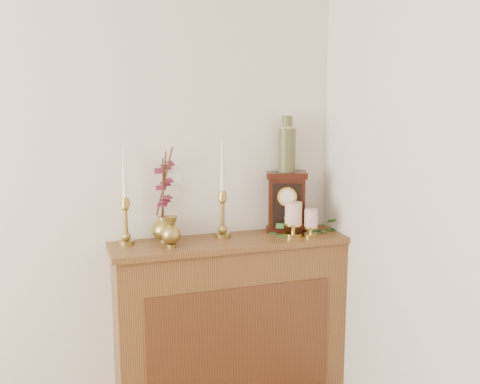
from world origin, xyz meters
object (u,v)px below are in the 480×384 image
object	(u,v)px
candlestick_left	(125,213)
candlestick_center	(222,206)
mantel_clock	(286,202)
ceramic_vase	(287,147)
ginger_jar	(165,198)
bud_vase	(171,232)

from	to	relation	value
candlestick_left	candlestick_center	xyz separation A→B (m)	(0.49, -0.02, 0.01)
mantel_clock	ceramic_vase	distance (m)	0.30
ginger_jar	mantel_clock	xyz separation A→B (m)	(0.66, -0.02, -0.06)
mantel_clock	ginger_jar	bearing A→B (deg)	-162.06
bud_vase	ceramic_vase	world-z (taller)	ceramic_vase
bud_vase	mantel_clock	bearing A→B (deg)	12.11
bud_vase	mantel_clock	xyz separation A→B (m)	(0.67, 0.14, 0.08)
candlestick_center	ceramic_vase	size ratio (longest dim) A/B	1.70
candlestick_left	bud_vase	size ratio (longest dim) A/B	3.14
candlestick_center	ginger_jar	size ratio (longest dim) A/B	1.05
candlestick_center	bud_vase	size ratio (longest dim) A/B	3.28
candlestick_left	mantel_clock	world-z (taller)	candlestick_left
candlestick_center	mantel_clock	world-z (taller)	candlestick_center
ceramic_vase	candlestick_left	bearing A→B (deg)	-178.66
bud_vase	mantel_clock	distance (m)	0.69
ceramic_vase	candlestick_center	bearing A→B (deg)	-174.04
ginger_jar	mantel_clock	world-z (taller)	ginger_jar
bud_vase	ginger_jar	size ratio (longest dim) A/B	0.32
bud_vase	candlestick_left	bearing A→B (deg)	147.89
mantel_clock	ceramic_vase	bearing A→B (deg)	90.00
candlestick_left	mantel_clock	size ratio (longest dim) A/B	1.50
candlestick_center	ginger_jar	distance (m)	0.30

